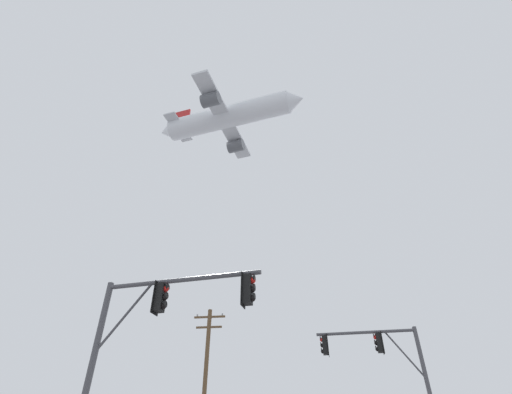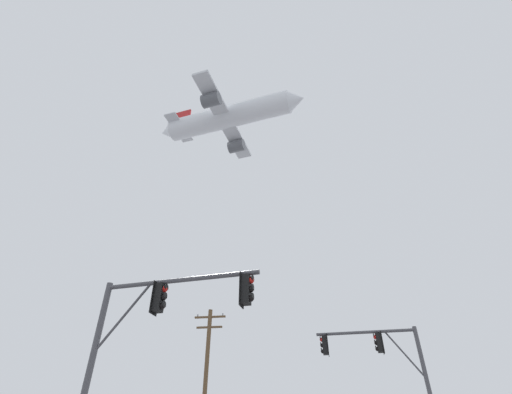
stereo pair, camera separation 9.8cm
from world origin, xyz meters
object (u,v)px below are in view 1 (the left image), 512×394
(signal_pole_far, at_px, (387,366))
(airplane, at_px, (228,117))
(signal_pole_near, at_px, (152,328))
(utility_pole, at_px, (205,381))

(signal_pole_far, relative_size, airplane, 0.32)
(signal_pole_near, xyz_separation_m, airplane, (-3.55, 23.24, 34.14))
(signal_pole_near, height_order, utility_pole, utility_pole)
(signal_pole_near, height_order, signal_pole_far, signal_pole_far)
(utility_pole, height_order, airplane, airplane)
(signal_pole_near, bearing_deg, utility_pole, 97.40)
(utility_pole, relative_size, airplane, 0.46)
(signal_pole_near, height_order, airplane, airplane)
(utility_pole, bearing_deg, airplane, 100.75)
(signal_pole_far, distance_m, utility_pole, 11.84)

